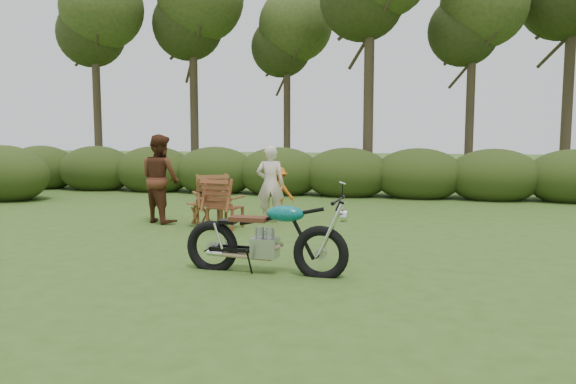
% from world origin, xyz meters
% --- Properties ---
extents(ground, '(80.00, 80.00, 0.00)m').
position_xyz_m(ground, '(0.00, 0.00, 0.00)').
color(ground, '#344E1A').
rests_on(ground, ground).
extents(tree_line, '(22.52, 11.62, 8.14)m').
position_xyz_m(tree_line, '(0.50, 9.74, 3.81)').
color(tree_line, '#372D1E').
rests_on(tree_line, ground).
extents(motorcycle, '(2.14, 0.90, 1.20)m').
position_xyz_m(motorcycle, '(0.00, -0.00, 0.00)').
color(motorcycle, '#0DAAA7').
rests_on(motorcycle, ground).
extents(lawn_chair_right, '(0.76, 0.76, 0.97)m').
position_xyz_m(lawn_chair_right, '(-1.63, 3.10, 0.00)').
color(lawn_chair_right, '#5F2D17').
rests_on(lawn_chair_right, ground).
extents(lawn_chair_left, '(0.96, 0.96, 1.02)m').
position_xyz_m(lawn_chair_left, '(-2.07, 3.44, 0.00)').
color(lawn_chair_left, '#5D3117').
rests_on(lawn_chair_left, ground).
extents(side_table, '(0.57, 0.53, 0.47)m').
position_xyz_m(side_table, '(-2.15, 3.16, 0.23)').
color(side_table, brown).
rests_on(side_table, ground).
extents(cup, '(0.17, 0.17, 0.11)m').
position_xyz_m(cup, '(-2.18, 3.16, 0.52)').
color(cup, beige).
rests_on(cup, side_table).
extents(adult_a, '(0.63, 0.48, 1.57)m').
position_xyz_m(adult_a, '(-0.97, 4.02, 0.00)').
color(adult_a, beige).
rests_on(adult_a, ground).
extents(adult_b, '(1.10, 1.02, 1.80)m').
position_xyz_m(adult_b, '(-3.15, 3.49, 0.00)').
color(adult_b, '#4D2616').
rests_on(adult_b, ground).
extents(child, '(0.77, 0.53, 1.09)m').
position_xyz_m(child, '(-0.96, 4.70, 0.00)').
color(child, orange).
rests_on(child, ground).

